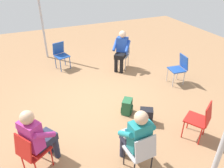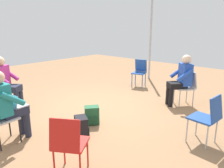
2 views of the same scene
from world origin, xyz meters
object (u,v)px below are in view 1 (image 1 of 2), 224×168
chair_northwest (31,150)px  backpack_by_empty_chair (146,117)px  chair_east (61,54)px  person_in_blue (121,49)px  backpack_near_laptop_user (127,107)px  chair_west (141,151)px  chair_southeast (123,53)px  person_in_magenta (37,135)px  person_with_laptop (136,135)px  chair_south (179,67)px  chair_southwest (201,118)px

chair_northwest → backpack_by_empty_chair: chair_northwest is taller
chair_east → chair_northwest: (-3.83, 1.26, 0.00)m
person_in_blue → backpack_near_laptop_user: 2.38m
chair_east → chair_west: (-4.54, -0.38, 0.00)m
chair_southeast → chair_northwest: (-3.13, 3.13, 0.00)m
person_in_magenta → person_with_laptop: bearing=32.7°
chair_east → backpack_by_empty_chair: (-3.47, -1.14, -0.34)m
chair_east → chair_south: bearing=124.8°
person_in_blue → chair_east: bearing=16.1°
chair_west → chair_east: bearing=91.3°
chair_south → backpack_by_empty_chair: size_ratio=2.36×
backpack_by_empty_chair → person_with_laptop: bearing=139.5°
chair_southwest → chair_south: size_ratio=1.00×
person_in_magenta → person_in_blue: 4.09m
chair_southwest → chair_south: 2.24m
chair_southwest → backpack_by_empty_chair: chair_southwest is taller
person_with_laptop → chair_west: bearing=-90.0°
chair_southeast → person_with_laptop: size_ratio=0.69×
chair_west → backpack_by_empty_chair: chair_west is taller
chair_southwest → person_in_blue: person_in_blue is taller
person_in_blue → chair_southwest: bearing=132.8°
chair_south → chair_east: same height
chair_south → person_in_blue: person_in_blue is taller
chair_southwest → chair_south: (1.99, -1.03, 0.00)m
person_with_laptop → person_in_magenta: same height
person_with_laptop → backpack_near_laptop_user: bearing=65.1°
person_in_magenta → chair_southeast: bearing=101.1°
person_in_magenta → backpack_near_laptop_user: 2.23m
person_in_magenta → backpack_near_laptop_user: person_in_magenta is taller
chair_east → person_in_magenta: (-3.73, 1.12, 0.20)m
chair_west → backpack_by_empty_chair: 1.35m
chair_south → chair_east: (2.29, 2.88, 0.00)m
chair_south → chair_west: 3.37m
chair_northwest → person_with_laptop: person_with_laptop is taller
chair_south → chair_southeast: same height
chair_southwest → person_in_magenta: bearing=137.7°
person_in_magenta → chair_south: bearing=75.5°
chair_west → person_in_magenta: (0.80, 1.50, 0.20)m
person_in_magenta → backpack_near_laptop_user: size_ratio=3.44×
chair_southwest → backpack_near_laptop_user: (1.29, 0.94, -0.34)m
chair_south → chair_west: (-2.25, 2.50, 0.00)m
chair_east → backpack_near_laptop_user: size_ratio=2.36×
chair_northwest → person_in_magenta: bearing=90.0°
chair_east → chair_west: size_ratio=1.00×
chair_northwest → chair_southeast: bearing=100.6°
backpack_near_laptop_user → backpack_by_empty_chair: (-0.48, -0.23, 0.00)m
chair_northwest → person_in_blue: person_in_blue is taller
person_with_laptop → person_in_blue: same height
backpack_near_laptop_user → chair_southwest: bearing=-143.8°
chair_southeast → chair_northwest: same height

